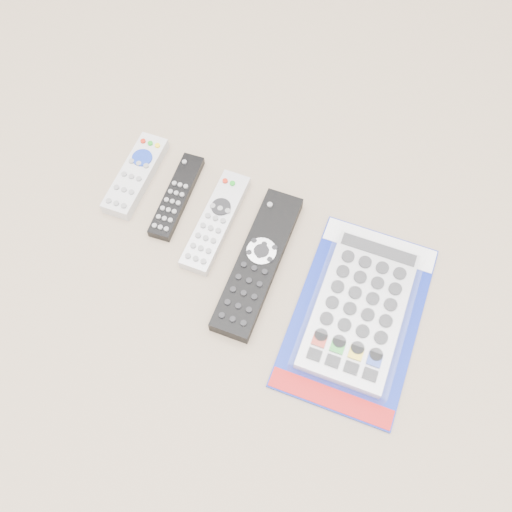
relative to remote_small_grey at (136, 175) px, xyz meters
The scene contains 5 objects.
remote_small_grey is the anchor object (origin of this frame).
remote_slim_black 0.08m from the remote_small_grey, ahead, with size 0.06×0.17×0.02m.
remote_silver_dvd 0.16m from the remote_small_grey, ahead, with size 0.07×0.19×0.02m.
remote_large_black 0.26m from the remote_small_grey, 10.30° to the right, with size 0.09×0.26×0.03m.
jumbo_remote_packaged 0.43m from the remote_small_grey, ahead, with size 0.22×0.32×0.04m.
Camera 1 is at (0.24, -0.38, 0.80)m, focal length 40.00 mm.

